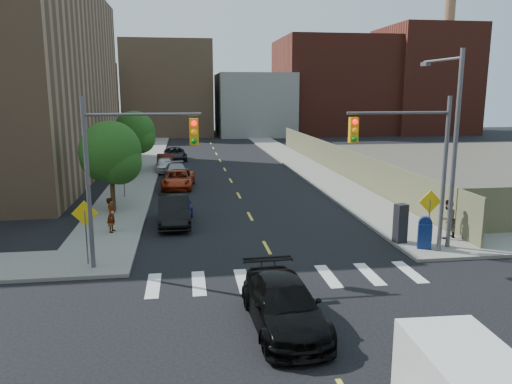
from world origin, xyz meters
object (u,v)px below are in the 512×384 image
object	(u,v)px
parked_car_maroon	(165,162)
payphone	(400,223)
parked_car_silver	(176,172)
pedestrian_west	(111,215)
pedestrian_east	(447,219)
black_sedan	(284,304)
parked_car_black	(174,210)
parked_car_grey	(175,154)
parked_car_blue	(177,211)
parked_car_white	(165,165)
mailbox	(425,233)
parked_car_red	(178,179)

from	to	relation	value
parked_car_maroon	payphone	size ratio (longest dim) A/B	2.29
parked_car_silver	pedestrian_west	xyz separation A→B (m)	(-3.05, -15.79, 0.37)
pedestrian_east	parked_car_maroon	bearing A→B (deg)	-83.55
pedestrian_east	parked_car_silver	bearing A→B (deg)	-78.76
parked_car_maroon	black_sedan	distance (m)	33.17
parked_car_black	pedestrian_east	size ratio (longest dim) A/B	2.50
parked_car_black	parked_car_grey	size ratio (longest dim) A/B	1.01
pedestrian_east	black_sedan	bearing A→B (deg)	15.47
parked_car_blue	parked_car_white	size ratio (longest dim) A/B	1.04
parked_car_blue	pedestrian_west	bearing A→B (deg)	-144.16
parked_car_blue	parked_car_silver	bearing A→B (deg)	95.35
parked_car_blue	parked_car_white	bearing A→B (deg)	98.65
parked_car_grey	pedestrian_west	size ratio (longest dim) A/B	2.67
parked_car_white	pedestrian_west	size ratio (longest dim) A/B	2.17
parked_car_grey	mailbox	distance (m)	34.70
parked_car_red	parked_car_white	bearing A→B (deg)	104.48
parked_car_black	mailbox	distance (m)	13.03
parked_car_white	mailbox	xyz separation A→B (m)	(12.53, -24.82, 0.21)
payphone	pedestrian_east	xyz separation A→B (m)	(2.54, 0.31, 0.04)
black_sedan	mailbox	size ratio (longest dim) A/B	3.47
black_sedan	parked_car_grey	bearing A→B (deg)	93.12
parked_car_red	pedestrian_east	size ratio (longest dim) A/B	2.52
parked_car_silver	parked_car_red	bearing A→B (deg)	-91.97
parked_car_maroon	parked_car_blue	bearing A→B (deg)	-87.80
parked_car_grey	parked_car_blue	bearing A→B (deg)	-93.86
parked_car_silver	parked_car_maroon	world-z (taller)	parked_car_maroon
payphone	parked_car_red	bearing A→B (deg)	109.40
parked_car_maroon	black_sedan	xyz separation A→B (m)	(4.70, -32.84, 0.04)
parked_car_white	parked_car_grey	size ratio (longest dim) A/B	0.81
parked_car_white	parked_car_grey	distance (m)	7.91
black_sedan	parked_car_red	bearing A→B (deg)	95.77
mailbox	pedestrian_west	bearing A→B (deg)	-175.80
mailbox	parked_car_grey	bearing A→B (deg)	132.13
parked_car_blue	payphone	distance (m)	11.98
parked_car_blue	parked_car_black	bearing A→B (deg)	-106.36
pedestrian_west	parked_car_red	bearing A→B (deg)	-6.63
parked_car_silver	parked_car_white	bearing A→B (deg)	99.45
parked_car_black	parked_car_white	size ratio (longest dim) A/B	1.24
parked_car_red	pedestrian_west	size ratio (longest dim) A/B	2.72
pedestrian_east	parked_car_blue	bearing A→B (deg)	-45.90
parked_car_blue	parked_car_grey	distance (m)	25.93
black_sedan	pedestrian_east	distance (m)	12.36
payphone	pedestrian_west	bearing A→B (deg)	150.68
parked_car_black	payphone	xyz separation A→B (m)	(10.65, -5.35, 0.28)
parked_car_black	pedestrian_west	world-z (taller)	pedestrian_west
parked_car_silver	parked_car_maroon	size ratio (longest dim) A/B	1.08
parked_car_maroon	pedestrian_west	bearing A→B (deg)	-96.73
payphone	parked_car_white	bearing A→B (deg)	102.37
parked_car_red	mailbox	bearing A→B (deg)	-51.35
parked_car_maroon	pedestrian_east	size ratio (longest dim) A/B	2.21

